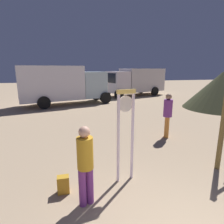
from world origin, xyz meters
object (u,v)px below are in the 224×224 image
standing_clock (126,127)px  box_truck_near (62,84)px  person_distant (168,113)px  dome_tent (221,90)px  backpack (63,185)px  person_near_clock (85,162)px  box_truck_far (136,81)px

standing_clock → box_truck_near: (-1.57, 11.03, 0.23)m
person_distant → dome_tent: bearing=33.2°
standing_clock → backpack: bearing=-173.2°
person_near_clock → dome_tent: bearing=36.2°
box_truck_far → dome_tent: (3.32, -7.82, -0.26)m
standing_clock → backpack: (-1.52, -0.18, -1.21)m
standing_clock → box_truck_far: 15.85m
person_distant → box_truck_far: bearing=74.6°
person_near_clock → box_truck_far: 16.91m
person_near_clock → box_truck_near: box_truck_near is taller
box_truck_near → person_distant: bearing=-63.9°
box_truck_far → box_truck_near: bearing=-154.1°
standing_clock → box_truck_near: box_truck_near is taller
backpack → standing_clock: bearing=6.8°
backpack → dome_tent: 12.94m
person_distant → box_truck_far: 12.65m
box_truck_far → backpack: bearing=-116.7°
person_near_clock → dome_tent: 12.80m
backpack → box_truck_near: 11.31m
box_truck_near → box_truck_far: size_ratio=1.04×
dome_tent → box_truck_far: bearing=113.0°
standing_clock → person_distant: (2.60, 2.51, -0.39)m
box_truck_near → box_truck_far: (7.52, 3.66, -0.08)m
person_near_clock → box_truck_far: size_ratio=0.25×
person_distant → box_truck_near: box_truck_near is taller
backpack → person_distant: person_distant is taller
backpack → person_distant: 4.99m
person_near_clock → dome_tent: (10.32, 7.56, 0.34)m
box_truck_near → box_truck_far: bearing=25.9°
box_truck_near → person_near_clock: bearing=-87.5°
box_truck_near → backpack: bearing=-89.8°
box_truck_near → dome_tent: box_truck_near is taller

